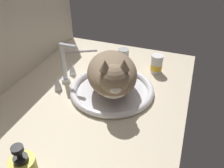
{
  "coord_description": "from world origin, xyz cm",
  "views": [
    {
      "loc": [
        -69.4,
        -32.91,
        61.88
      ],
      "look_at": [
        4.8,
        -5.75,
        7.0
      ],
      "focal_mm": 36.86,
      "sensor_mm": 36.0,
      "label": 1
    }
  ],
  "objects": [
    {
      "name": "cat",
      "position": [
        2.9,
        -6.61,
        13.27
      ],
      "size": [
        38.9,
        30.18,
        19.14
      ],
      "color": "#8C755B",
      "rests_on": "sink_basin"
    },
    {
      "name": "backsplash_wall",
      "position": [
        0.0,
        38.45,
        22.48
      ],
      "size": [
        101.12,
        2.4,
        44.95
      ],
      "primitive_type": "cube",
      "color": "beige",
      "rests_on": "ground"
    },
    {
      "name": "metal_jar",
      "position": [
        31.13,
        -2.38,
        6.67
      ],
      "size": [
        5.5,
        5.5,
        7.3
      ],
      "color": "#B2B5BA",
      "rests_on": "countertop"
    },
    {
      "name": "toothbrush",
      "position": [
        33.56,
        24.43,
        3.61
      ],
      "size": [
        10.2,
        17.59,
        1.7
      ],
      "color": "silver",
      "rests_on": "countertop"
    },
    {
      "name": "pill_bottle",
      "position": [
        27.19,
        -20.14,
        7.18
      ],
      "size": [
        5.64,
        5.64,
        9.0
      ],
      "color": "white",
      "rests_on": "countertop"
    },
    {
      "name": "sink_basin",
      "position": [
        4.8,
        -5.75,
        4.2
      ],
      "size": [
        35.64,
        35.64,
        2.7
      ],
      "color": "white",
      "rests_on": "countertop"
    },
    {
      "name": "countertop",
      "position": [
        0.0,
        0.0,
        1.5
      ],
      "size": [
        101.12,
        74.5,
        3.0
      ],
      "primitive_type": "cube",
      "color": "beige",
      "rests_on": "ground"
    },
    {
      "name": "faucet",
      "position": [
        4.8,
        16.06,
        10.31
      ],
      "size": [
        16.34,
        9.33,
        19.29
      ],
      "color": "silver",
      "rests_on": "countertop"
    }
  ]
}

